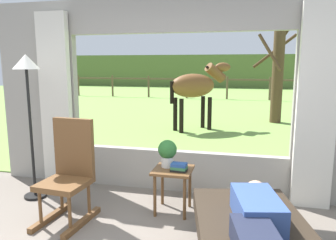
{
  "coord_description": "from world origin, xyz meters",
  "views": [
    {
      "loc": [
        0.89,
        -1.88,
        1.7
      ],
      "look_at": [
        0.0,
        1.8,
        1.05
      ],
      "focal_mm": 34.56,
      "sensor_mm": 36.0,
      "label": 1
    }
  ],
  "objects": [
    {
      "name": "horse",
      "position": [
        -0.36,
        6.31,
        1.16
      ],
      "size": [
        1.6,
        1.45,
        1.73
      ],
      "rotation": [
        0.0,
        0.0,
        -0.86
      ],
      "color": "brown",
      "rests_on": "outdoor_pasture_lawn"
    },
    {
      "name": "curtain_panel_left",
      "position": [
        -1.69,
        2.12,
        1.2
      ],
      "size": [
        0.44,
        0.1,
        2.4
      ],
      "primitive_type": "cube",
      "color": "silver",
      "rests_on": "ground_plane"
    },
    {
      "name": "reclining_person",
      "position": [
        1.01,
        0.53,
        0.52
      ],
      "size": [
        0.46,
        1.43,
        0.22
      ],
      "rotation": [
        0.0,
        0.0,
        0.21
      ],
      "color": "#334C8C",
      "rests_on": "recliner_sofa"
    },
    {
      "name": "pasture_fence_line",
      "position": [
        0.0,
        14.14,
        0.74
      ],
      "size": [
        16.1,
        0.1,
        1.1
      ],
      "color": "brown",
      "rests_on": "outdoor_pasture_lawn"
    },
    {
      "name": "book_stack",
      "position": [
        0.19,
        1.54,
        0.56
      ],
      "size": [
        0.18,
        0.14,
        0.09
      ],
      "color": "black",
      "rests_on": "side_table"
    },
    {
      "name": "distant_hill_ridge",
      "position": [
        0.0,
        23.0,
        1.2
      ],
      "size": [
        36.0,
        2.0,
        2.4
      ],
      "primitive_type": "cube",
      "color": "#536835",
      "rests_on": "ground_plane"
    },
    {
      "name": "back_wall_with_window",
      "position": [
        0.0,
        2.26,
        1.25
      ],
      "size": [
        5.2,
        0.12,
        2.55
      ],
      "color": "#9E998E",
      "rests_on": "ground_plane"
    },
    {
      "name": "floor_lamp_left",
      "position": [
        -1.73,
        1.59,
        1.47
      ],
      "size": [
        0.32,
        0.32,
        1.83
      ],
      "color": "black",
      "rests_on": "ground_plane"
    },
    {
      "name": "rocking_chair",
      "position": [
        -0.96,
        1.16,
        0.55
      ],
      "size": [
        0.52,
        0.71,
        1.12
      ],
      "rotation": [
        0.0,
        0.0,
        -0.08
      ],
      "color": "brown",
      "rests_on": "ground_plane"
    },
    {
      "name": "side_table",
      "position": [
        0.11,
        1.59,
        0.43
      ],
      "size": [
        0.44,
        0.44,
        0.52
      ],
      "color": "brown",
      "rests_on": "ground_plane"
    },
    {
      "name": "pasture_tree",
      "position": [
        1.76,
        7.97,
        1.48
      ],
      "size": [
        1.34,
        1.29,
        3.27
      ],
      "color": "#4C3823",
      "rests_on": "outdoor_pasture_lawn"
    },
    {
      "name": "potted_plant",
      "position": [
        0.03,
        1.65,
        0.7
      ],
      "size": [
        0.22,
        0.22,
        0.32
      ],
      "color": "silver",
      "rests_on": "side_table"
    },
    {
      "name": "outdoor_pasture_lawn",
      "position": [
        0.0,
        13.16,
        0.01
      ],
      "size": [
        36.0,
        21.68,
        0.02
      ],
      "primitive_type": "cube",
      "color": "#759E47",
      "rests_on": "ground_plane"
    },
    {
      "name": "curtain_panel_right",
      "position": [
        1.69,
        2.12,
        1.2
      ],
      "size": [
        0.44,
        0.1,
        2.4
      ],
      "primitive_type": "cube",
      "color": "silver",
      "rests_on": "ground_plane"
    }
  ]
}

